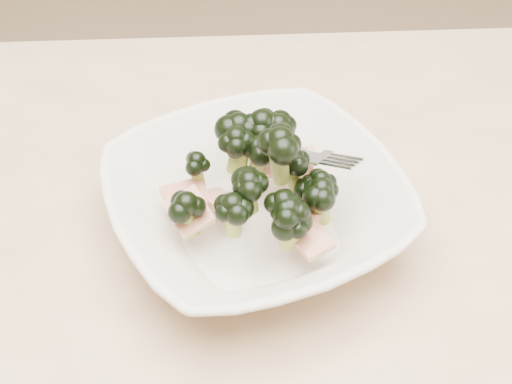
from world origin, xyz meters
TOP-DOWN VIEW (x-y plane):
  - dining_table at (0.00, 0.00)m, footprint 1.20×0.80m
  - broccoli_dish at (0.04, 0.06)m, footprint 0.34×0.34m

SIDE VIEW (x-z plane):
  - dining_table at x=0.00m, z-range 0.28..1.03m
  - broccoli_dish at x=0.04m, z-range 0.73..0.85m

